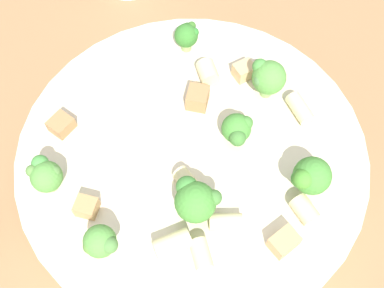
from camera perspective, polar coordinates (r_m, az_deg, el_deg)
ground_plane at (r=0.44m, az=0.00°, el=-2.92°), size 2.00×2.00×0.00m
pasta_bowl at (r=0.42m, az=0.00°, el=-1.66°), size 0.30×0.30×0.04m
broccoli_floret_0 at (r=0.45m, az=-0.62°, el=12.78°), size 0.02×0.02×0.03m
broccoli_floret_1 at (r=0.36m, az=-10.80°, el=-11.40°), size 0.02×0.02×0.03m
broccoli_floret_2 at (r=0.39m, az=5.50°, el=1.38°), size 0.03×0.03×0.03m
broccoli_floret_3 at (r=0.39m, az=-16.98°, el=-3.33°), size 0.03×0.03×0.03m
broccoli_floret_4 at (r=0.42m, az=8.92°, el=7.80°), size 0.03×0.03×0.04m
broccoli_floret_5 at (r=0.36m, az=0.43°, el=-6.74°), size 0.04×0.04×0.04m
broccoli_floret_6 at (r=0.38m, az=13.81°, el=-3.79°), size 0.03×0.03×0.04m
rigatoni_0 at (r=0.37m, az=-2.35°, el=-11.73°), size 0.02×0.03×0.02m
rigatoni_1 at (r=0.36m, az=1.09°, el=-12.92°), size 0.02×0.01×0.01m
rigatoni_2 at (r=0.44m, az=1.88°, el=8.49°), size 0.02×0.02×0.02m
rigatoni_3 at (r=0.39m, az=-0.68°, el=-4.32°), size 0.02×0.02×0.01m
rigatoni_4 at (r=0.38m, az=13.19°, el=-7.60°), size 0.02×0.02×0.02m
rigatoni_5 at (r=0.43m, az=12.66°, el=4.14°), size 0.03×0.02×0.01m
rigatoni_6 at (r=0.37m, az=4.02°, el=-9.18°), size 0.02×0.03×0.01m
chicken_chunk_0 at (r=0.37m, az=10.83°, el=-11.33°), size 0.02×0.03×0.01m
chicken_chunk_1 at (r=0.42m, az=0.67°, el=5.50°), size 0.03×0.03×0.02m
chicken_chunk_2 at (r=0.44m, az=6.18°, el=8.61°), size 0.02×0.02×0.01m
chicken_chunk_3 at (r=0.39m, az=-12.40°, el=-7.31°), size 0.02×0.02×0.01m
chicken_chunk_4 at (r=0.43m, az=-15.25°, el=2.23°), size 0.02×0.03×0.01m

